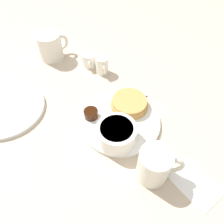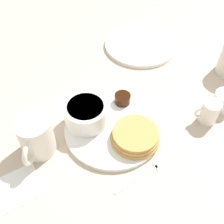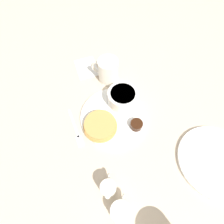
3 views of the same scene
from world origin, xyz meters
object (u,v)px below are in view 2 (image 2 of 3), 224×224
fork (150,171)px  plate (113,128)px  coffee_mug (36,137)px  creamer_pitcher_near (209,112)px  creamer_pitcher_far (224,101)px  bowl (86,113)px

fork → plate: bearing=99.8°
coffee_mug → fork: 0.26m
plate → creamer_pitcher_near: (0.22, -0.07, 0.03)m
plate → creamer_pitcher_far: creamer_pitcher_far is taller
bowl → creamer_pitcher_near: (0.27, -0.12, -0.01)m
plate → creamer_pitcher_far: (0.29, -0.06, 0.02)m
creamer_pitcher_far → plate: bearing=168.9°
bowl → creamer_pitcher_far: 0.35m
creamer_pitcher_near → creamer_pitcher_far: creamer_pitcher_near is taller
creamer_pitcher_near → fork: 0.21m
plate → fork: plate is taller
fork → creamer_pitcher_far: bearing=16.9°
fork → coffee_mug: bearing=141.6°
plate → bowl: bearing=137.5°
plate → coffee_mug: 0.18m
creamer_pitcher_far → coffee_mug: bearing=170.4°
coffee_mug → creamer_pitcher_near: size_ratio=1.53×
coffee_mug → bowl: bearing=10.3°
bowl → fork: size_ratio=0.70×
coffee_mug → creamer_pitcher_far: (0.46, -0.08, -0.02)m
bowl → creamer_pitcher_far: size_ratio=1.50×
coffee_mug → plate: bearing=-7.1°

